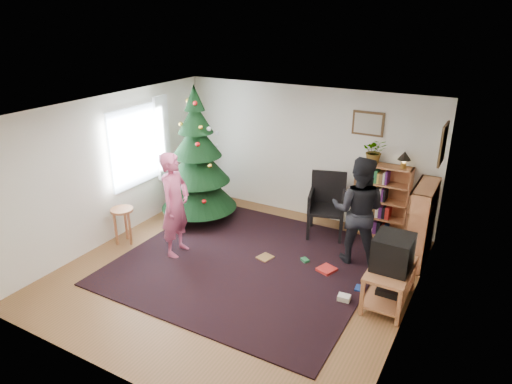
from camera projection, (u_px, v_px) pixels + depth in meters
The scene contains 23 objects.
floor at pixel (238, 271), 7.06m from camera, with size 5.00×5.00×0.00m, color brown.
ceiling at pixel (235, 111), 6.12m from camera, with size 5.00×5.00×0.00m, color white.
wall_back at pixel (305, 153), 8.62m from camera, with size 5.00×0.02×2.50m, color silver.
wall_front at pixel (106, 280), 4.57m from camera, with size 5.00×0.02×2.50m, color silver.
wall_left at pixel (110, 169), 7.72m from camera, with size 0.02×5.00×2.50m, color silver.
wall_right at pixel (414, 236), 5.46m from camera, with size 0.02×5.00×2.50m, color silver.
rug at pixel (247, 262), 7.30m from camera, with size 3.80×3.60×0.02m, color black.
window_pane at pixel (135, 147), 8.10m from camera, with size 0.04×1.20×1.40m, color silver.
curtain at pixel (163, 138), 8.65m from camera, with size 0.06×0.35×1.60m, color silver.
picture_back at pixel (368, 124), 7.81m from camera, with size 0.55×0.03×0.42m.
picture_right at pixel (443, 144), 6.63m from camera, with size 0.03×0.50×0.60m.
christmas_tree at pixel (198, 167), 8.41m from camera, with size 1.42×1.42×2.58m.
bookshelf_back at pixel (381, 200), 8.01m from camera, with size 0.95×0.30×1.30m.
bookshelf_right at pixel (421, 223), 7.13m from camera, with size 0.30×0.95×1.30m.
tv_stand at pixel (389, 281), 6.21m from camera, with size 0.54×0.96×0.55m.
crt_tv at pixel (393, 252), 6.04m from camera, with size 0.49×0.53×0.46m.
armchair at pixel (329, 202), 8.06m from camera, with size 0.76×0.77×1.12m.
stool at pixel (123, 217), 7.76m from camera, with size 0.38×0.38×0.64m.
person_standing at pixel (175, 205), 7.28m from camera, with size 0.63×0.42×1.74m, color #B34769.
person_by_chair at pixel (358, 211), 7.06m from camera, with size 0.85×0.66×1.74m, color black.
potted_plant at pixel (375, 151), 7.78m from camera, with size 0.40×0.35×0.44m, color gray.
table_lamp at pixel (404, 157), 7.56m from camera, with size 0.22×0.22×0.29m.
floor_clutter at pixel (330, 273), 6.93m from camera, with size 2.10×1.22×0.08m.
Camera 1 is at (3.22, -5.18, 3.78)m, focal length 32.00 mm.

